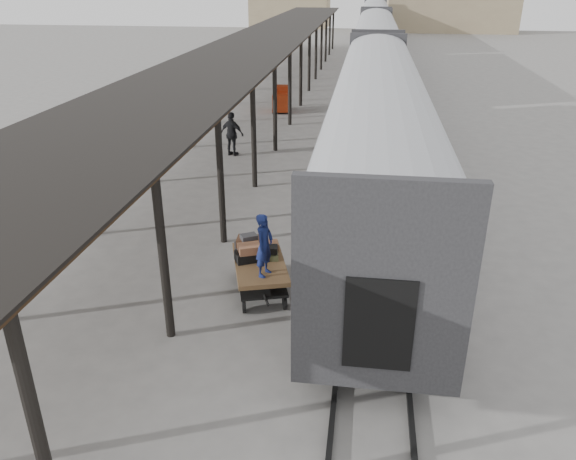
{
  "coord_description": "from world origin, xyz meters",
  "views": [
    {
      "loc": [
        2.78,
        -12.2,
        7.49
      ],
      "look_at": [
        1.01,
        0.41,
        1.7
      ],
      "focal_mm": 35.0,
      "sensor_mm": 36.0,
      "label": 1
    }
  ],
  "objects_px": {
    "luggage_tug": "(281,100)",
    "pedestrian": "(232,134)",
    "porter": "(264,245)",
    "baggage_cart": "(260,269)"
  },
  "relations": [
    {
      "from": "baggage_cart",
      "to": "pedestrian",
      "type": "bearing_deg",
      "value": 89.84
    },
    {
      "from": "luggage_tug",
      "to": "porter",
      "type": "xyz_separation_m",
      "value": [
        2.86,
        -21.65,
        0.98
      ]
    },
    {
      "from": "porter",
      "to": "pedestrian",
      "type": "xyz_separation_m",
      "value": [
        -3.7,
        12.37,
        -0.67
      ]
    },
    {
      "from": "baggage_cart",
      "to": "luggage_tug",
      "type": "relative_size",
      "value": 1.51
    },
    {
      "from": "luggage_tug",
      "to": "pedestrian",
      "type": "height_order",
      "value": "pedestrian"
    },
    {
      "from": "luggage_tug",
      "to": "pedestrian",
      "type": "bearing_deg",
      "value": -101.45
    },
    {
      "from": "luggage_tug",
      "to": "porter",
      "type": "distance_m",
      "value": 21.86
    },
    {
      "from": "luggage_tug",
      "to": "porter",
      "type": "relative_size",
      "value": 1.11
    },
    {
      "from": "porter",
      "to": "pedestrian",
      "type": "height_order",
      "value": "porter"
    },
    {
      "from": "luggage_tug",
      "to": "pedestrian",
      "type": "distance_m",
      "value": 9.33
    }
  ]
}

